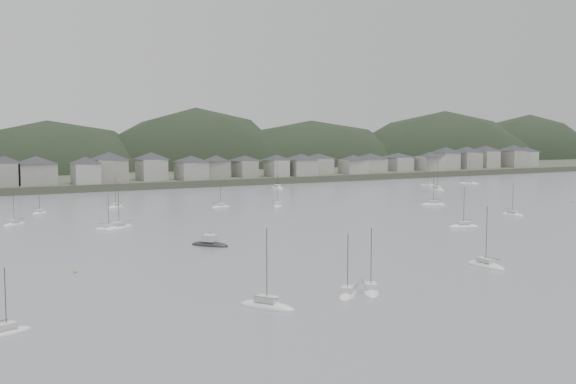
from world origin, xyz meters
TOP-DOWN VIEW (x-y plane):
  - ground at (0.00, 0.00)m, footprint 900.00×900.00m
  - far_shore_land at (0.00, 295.00)m, footprint 900.00×250.00m
  - forested_ridge at (4.83, 269.40)m, footprint 851.55×103.94m
  - waterfront_town at (50.59, 183.34)m, footprint 451.48×28.46m
  - sailboat_lead at (-41.19, 112.59)m, footprint 7.35×6.97m
  - moored_fleet at (6.32, 62.60)m, footprint 268.83×179.20m
  - motor_launch_far at (-43.91, 30.73)m, footprint 7.72×8.78m
  - mooring_buoys at (5.43, 58.73)m, footprint 176.04×142.62m

SIDE VIEW (x-z plane):
  - forested_ridge at x=4.83m, z-range -62.57..40.00m
  - ground at x=0.00m, z-range 0.00..0.00m
  - mooring_buoys at x=5.43m, z-range -0.20..0.50m
  - moored_fleet at x=6.32m, z-range -6.30..6.65m
  - sailboat_lead at x=-41.19m, z-range -5.08..5.44m
  - motor_launch_far at x=-43.91m, z-range -1.74..2.31m
  - far_shore_land at x=0.00m, z-range 0.00..3.00m
  - waterfront_town at x=50.59m, z-range 2.20..15.12m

